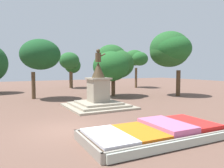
{
  "coord_description": "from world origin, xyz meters",
  "views": [
    {
      "loc": [
        -3.03,
        -10.37,
        3.05
      ],
      "look_at": [
        3.27,
        1.53,
        2.07
      ],
      "focal_mm": 35.0,
      "sensor_mm": 36.0,
      "label": 1
    }
  ],
  "objects": [
    {
      "name": "ground_plane",
      "position": [
        0.0,
        0.0,
        0.0
      ],
      "size": [
        89.09,
        89.09,
        0.0
      ],
      "primitive_type": "plane",
      "color": "brown"
    },
    {
      "name": "park_tree_far_right",
      "position": [
        8.11,
        10.41,
        3.57
      ],
      "size": [
        4.74,
        4.74,
        5.63
      ],
      "color": "#4C3823",
      "rests_on": "ground_plane"
    },
    {
      "name": "park_tree_behind_statue",
      "position": [
        16.36,
        18.14,
        4.59
      ],
      "size": [
        3.22,
        4.01,
        5.92
      ],
      "color": "brown",
      "rests_on": "ground_plane"
    },
    {
      "name": "flower_planter",
      "position": [
        3.03,
        -3.05,
        0.25
      ],
      "size": [
        6.31,
        3.25,
        0.63
      ],
      "color": "#38281C",
      "rests_on": "ground_plane"
    },
    {
      "name": "statue_monument",
      "position": [
        3.93,
        5.05,
        0.9
      ],
      "size": [
        4.75,
        4.75,
        4.53
      ],
      "color": "gray",
      "rests_on": "ground_plane"
    },
    {
      "name": "park_tree_distant",
      "position": [
        0.81,
        11.91,
        4.37
      ],
      "size": [
        3.86,
        4.18,
        5.88
      ],
      "color": "brown",
      "rests_on": "ground_plane"
    },
    {
      "name": "park_tree_far_left",
      "position": [
        7.06,
        22.24,
        3.86
      ],
      "size": [
        3.51,
        3.74,
        5.45
      ],
      "color": "brown",
      "rests_on": "ground_plane"
    },
    {
      "name": "park_tree_mid_canopy",
      "position": [
        13.94,
        8.06,
        5.06
      ],
      "size": [
        4.39,
        4.6,
        7.09
      ],
      "color": "#4C3823",
      "rests_on": "ground_plane"
    }
  ]
}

